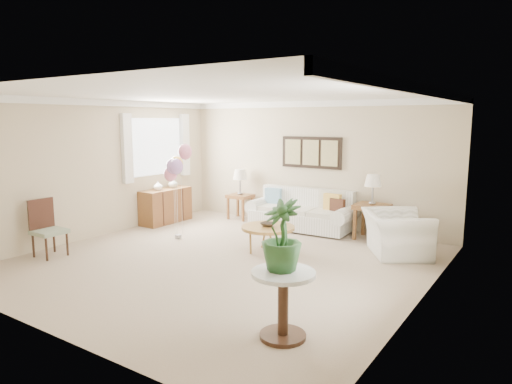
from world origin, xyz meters
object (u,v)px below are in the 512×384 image
at_px(armchair, 396,234).
at_px(accent_chair, 47,227).
at_px(coffee_table, 268,228).
at_px(balloon_cluster, 176,165).
at_px(sofa, 302,214).

bearing_deg(armchair, accent_chair, 91.70).
height_order(coffee_table, accent_chair, accent_chair).
relative_size(coffee_table, balloon_cluster, 0.50).
bearing_deg(coffee_table, balloon_cluster, -175.02).
bearing_deg(sofa, coffee_table, -80.16).
height_order(accent_chair, balloon_cluster, balloon_cluster).
distance_m(armchair, balloon_cluster, 4.06).
distance_m(accent_chair, balloon_cluster, 2.42).
height_order(sofa, accent_chair, accent_chair).
bearing_deg(armchair, coffee_table, 87.91).
xyz_separation_m(sofa, armchair, (2.14, -0.73, 0.03)).
relative_size(coffee_table, armchair, 0.82).
relative_size(sofa, armchair, 2.05).
bearing_deg(balloon_cluster, accent_chair, -117.31).
distance_m(sofa, armchair, 2.26).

